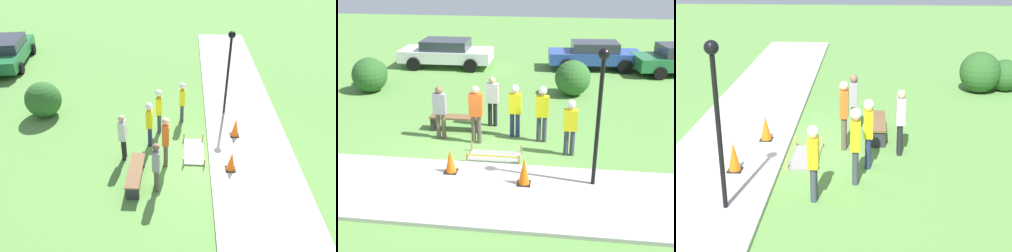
{
  "view_description": "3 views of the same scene",
  "coord_description": "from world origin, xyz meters",
  "views": [
    {
      "loc": [
        -8.74,
        0.98,
        7.23
      ],
      "look_at": [
        1.16,
        1.48,
        0.76
      ],
      "focal_mm": 35.0,
      "sensor_mm": 36.0,
      "label": 1
    },
    {
      "loc": [
        2.39,
        -10.34,
        5.52
      ],
      "look_at": [
        0.88,
        1.2,
        0.74
      ],
      "focal_mm": 45.0,
      "sensor_mm": 36.0,
      "label": 2
    },
    {
      "loc": [
        12.62,
        2.13,
        5.4
      ],
      "look_at": [
        0.65,
        1.53,
        0.92
      ],
      "focal_mm": 55.0,
      "sensor_mm": 36.0,
      "label": 3
    }
  ],
  "objects": [
    {
      "name": "bystander_in_gray_shirt",
      "position": [
        0.19,
        2.95,
        0.99
      ],
      "size": [
        0.4,
        0.23,
        1.74
      ],
      "color": "black",
      "rests_on": "ground_plane"
    },
    {
      "name": "bystander_in_white_shirt",
      "position": [
        -1.28,
        1.7,
        0.98
      ],
      "size": [
        0.4,
        0.23,
        1.73
      ],
      "color": "brown",
      "rests_on": "ground_plane"
    },
    {
      "name": "traffic_cone_far_patch",
      "position": [
        1.63,
        -1.04,
        0.46
      ],
      "size": [
        0.34,
        0.34,
        0.73
      ],
      "color": "black",
      "rests_on": "sidewalk"
    },
    {
      "name": "shrub_rounded_near",
      "position": [
        -5.62,
        6.12,
        0.74
      ],
      "size": [
        1.47,
        1.47,
        1.47
      ],
      "color": "#285623",
      "rests_on": "ground_plane"
    },
    {
      "name": "shrub_rounded_mid",
      "position": [
        -5.84,
        7.06,
        0.58
      ],
      "size": [
        1.16,
        1.16,
        1.16
      ],
      "color": "#285623",
      "rests_on": "ground_plane"
    },
    {
      "name": "traffic_cone_near_patch",
      "position": [
        -0.36,
        -0.66,
        0.44
      ],
      "size": [
        0.34,
        0.34,
        0.68
      ],
      "color": "black",
      "rests_on": "sidewalk"
    },
    {
      "name": "worker_assistant",
      "position": [
        2.77,
        0.99,
        1.01
      ],
      "size": [
        0.4,
        0.25,
        1.72
      ],
      "color": "#383D47",
      "rests_on": "ground_plane"
    },
    {
      "name": "wet_concrete_patch",
      "position": [
        0.63,
        0.53,
        0.04
      ],
      "size": [
        1.54,
        0.75,
        0.3
      ],
      "color": "gray",
      "rests_on": "ground_plane"
    },
    {
      "name": "park_bench",
      "position": [
        -0.99,
        2.39,
        0.35
      ],
      "size": [
        1.69,
        0.44,
        0.51
      ],
      "color": "#2D2D33",
      "rests_on": "ground_plane"
    },
    {
      "name": "lamppost_near",
      "position": [
        3.36,
        -0.79,
        2.41
      ],
      "size": [
        0.28,
        0.28,
        3.48
      ],
      "color": "black",
      "rests_on": "sidewalk"
    },
    {
      "name": "ground_plane",
      "position": [
        0.0,
        0.0,
        0.0
      ],
      "size": [
        60.0,
        60.0,
        0.0
      ],
      "primitive_type": "plane",
      "color": "#5B8E42"
    },
    {
      "name": "worker_trainee",
      "position": [
        1.04,
        2.13,
        1.04
      ],
      "size": [
        0.4,
        0.25,
        1.75
      ],
      "color": "navy",
      "rests_on": "ground_plane"
    },
    {
      "name": "sidewalk",
      "position": [
        0.0,
        -1.51,
        0.05
      ],
      "size": [
        28.0,
        3.01,
        0.1
      ],
      "color": "#ADAAA3",
      "rests_on": "ground_plane"
    },
    {
      "name": "bystander_in_orange_shirt",
      "position": [
        -0.09,
        1.49,
        1.07
      ],
      "size": [
        0.4,
        0.24,
        1.87
      ],
      "color": "brown",
      "rests_on": "ground_plane"
    },
    {
      "name": "worker_supervisor",
      "position": [
        1.92,
        1.85,
        1.09
      ],
      "size": [
        0.4,
        0.26,
        1.82
      ],
      "color": "#383D47",
      "rests_on": "ground_plane"
    }
  ]
}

